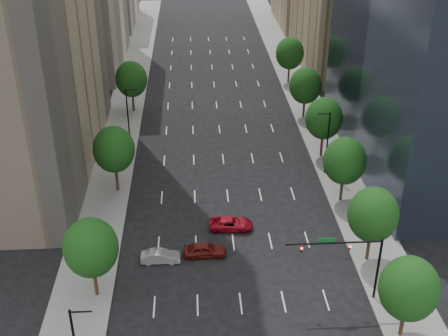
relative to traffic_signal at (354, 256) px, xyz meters
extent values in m
cube|color=slate|center=(-26.03, 30.00, -5.10)|extent=(6.00, 200.00, 0.15)
cube|color=slate|center=(4.97, 30.00, -5.10)|extent=(6.00, 200.00, 0.15)
cylinder|color=#382316|center=(3.47, -5.00, -3.30)|extent=(0.36, 0.36, 3.75)
ellipsoid|color=black|center=(3.47, -5.00, 0.23)|extent=(5.20, 5.20, 5.98)
cylinder|color=#382316|center=(3.47, 6.00, -3.17)|extent=(0.36, 0.36, 4.00)
ellipsoid|color=black|center=(3.47, 6.00, 0.59)|extent=(5.20, 5.20, 5.98)
cylinder|color=#382316|center=(3.47, 18.00, -3.22)|extent=(0.36, 0.36, 3.90)
ellipsoid|color=black|center=(3.47, 18.00, 0.44)|extent=(5.20, 5.20, 5.98)
cylinder|color=#382316|center=(3.47, 30.00, -3.12)|extent=(0.36, 0.36, 4.10)
ellipsoid|color=black|center=(3.47, 30.00, 0.73)|extent=(5.20, 5.20, 5.98)
cylinder|color=#382316|center=(3.47, 44.00, -3.27)|extent=(0.36, 0.36, 3.80)
ellipsoid|color=black|center=(3.47, 44.00, 0.30)|extent=(5.20, 5.20, 5.98)
cylinder|color=#382316|center=(3.47, 60.00, -3.17)|extent=(0.36, 0.36, 4.00)
ellipsoid|color=black|center=(3.47, 60.00, 0.59)|extent=(5.20, 5.20, 5.98)
cylinder|color=#382316|center=(-24.53, 2.00, -3.17)|extent=(0.36, 0.36, 4.00)
ellipsoid|color=black|center=(-24.53, 2.00, 0.59)|extent=(5.20, 5.20, 5.98)
cylinder|color=#382316|center=(-24.53, 22.00, -3.10)|extent=(0.36, 0.36, 4.15)
ellipsoid|color=black|center=(-24.53, 22.00, 0.80)|extent=(5.20, 5.20, 5.98)
cylinder|color=#382316|center=(-24.53, 48.00, -3.20)|extent=(0.36, 0.36, 3.95)
ellipsoid|color=black|center=(-24.53, 48.00, 0.52)|extent=(5.20, 5.20, 5.98)
cylinder|color=black|center=(2.97, 25.00, -0.67)|extent=(0.20, 0.20, 9.00)
cylinder|color=black|center=(2.17, 25.00, 3.63)|extent=(1.60, 0.14, 0.14)
cylinder|color=black|center=(-23.23, -10.00, 3.63)|extent=(1.60, 0.14, 0.14)
cylinder|color=black|center=(-24.03, 35.00, -0.67)|extent=(0.20, 0.20, 9.00)
cylinder|color=black|center=(-23.23, 35.00, 3.63)|extent=(1.60, 0.14, 0.14)
cylinder|color=black|center=(2.47, 0.00, -1.67)|extent=(0.24, 0.24, 7.00)
cylinder|color=black|center=(-2.03, 0.00, 1.63)|extent=(9.00, 0.18, 0.18)
imported|color=black|center=(-0.53, 0.00, 1.08)|extent=(0.18, 0.22, 1.10)
imported|color=black|center=(-5.03, 0.00, 1.08)|extent=(0.18, 0.22, 1.10)
sphere|color=#FF0C07|center=(-0.53, -0.18, 1.28)|extent=(0.20, 0.20, 0.20)
sphere|color=#FF0C07|center=(-5.03, -0.18, 1.28)|extent=(0.20, 0.20, 0.20)
cube|color=#0C591E|center=(-2.73, 0.00, 1.98)|extent=(1.60, 0.06, 0.45)
imported|color=#53110D|center=(-13.77, 7.71, -4.38)|extent=(4.65, 1.91, 1.58)
imported|color=#A1A1A6|center=(-18.48, 6.97, -4.49)|extent=(4.17, 1.47, 1.37)
imported|color=maroon|center=(-10.62, 12.65, -4.47)|extent=(5.18, 2.60, 1.41)
camera|label=1|loc=(-14.63, -42.58, 33.15)|focal=46.44mm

